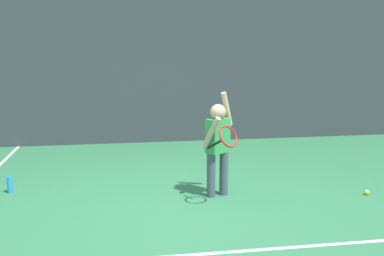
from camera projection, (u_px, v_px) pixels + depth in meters
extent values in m
plane|color=#2D7247|center=(180.00, 214.00, 5.14)|extent=(20.00, 20.00, 0.00)
cube|color=white|center=(195.00, 255.00, 4.12)|extent=(9.00, 0.05, 0.00)
cube|color=#383D42|center=(152.00, 47.00, 8.76)|extent=(13.84, 0.08, 3.83)
cylinder|color=slate|center=(34.00, 43.00, 8.45)|extent=(0.09, 0.09, 3.98)
cylinder|color=slate|center=(261.00, 44.00, 9.16)|extent=(0.09, 0.09, 3.98)
cylinder|color=#3F4C59|center=(211.00, 175.00, 5.68)|extent=(0.11, 0.11, 0.58)
cylinder|color=#3F4C59|center=(224.00, 173.00, 5.77)|extent=(0.11, 0.11, 0.58)
cube|color=green|center=(218.00, 136.00, 5.64)|extent=(0.34, 0.31, 0.44)
sphere|color=tan|center=(218.00, 112.00, 5.58)|extent=(0.20, 0.20, 0.20)
cylinder|color=tan|center=(227.00, 109.00, 5.73)|extent=(0.21, 0.18, 0.46)
cylinder|color=tan|center=(211.00, 133.00, 5.45)|extent=(0.22, 0.27, 0.43)
cylinder|color=black|center=(214.00, 145.00, 5.33)|extent=(0.16, 0.21, 0.15)
torus|color=red|center=(228.00, 137.00, 5.15)|extent=(0.33, 0.30, 0.26)
cylinder|color=#268CD8|center=(10.00, 185.00, 5.87)|extent=(0.07, 0.07, 0.22)
sphere|color=#CCE033|center=(367.00, 192.00, 5.80)|extent=(0.07, 0.07, 0.07)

